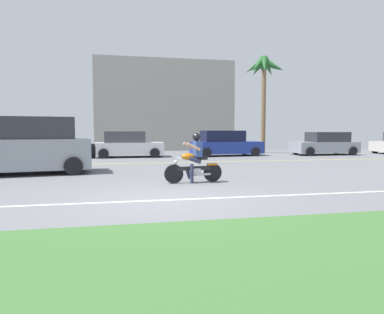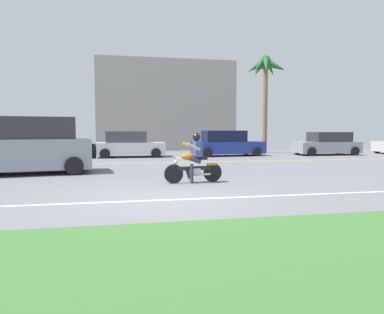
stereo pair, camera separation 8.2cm
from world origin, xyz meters
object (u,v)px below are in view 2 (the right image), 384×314
object	(u,v)px
palm_tree_0	(266,72)
suv_nearby	(28,146)
motorcyclist	(194,162)
parked_car_1	(129,145)
parked_car_0	(15,144)
parked_car_2	(227,144)
parked_car_3	(327,144)

from	to	relation	value
palm_tree_0	suv_nearby	bearing A→B (deg)	-143.72
motorcyclist	parked_car_1	size ratio (longest dim) A/B	0.44
suv_nearby	parked_car_0	distance (m)	8.03
parked_car_0	parked_car_2	size ratio (longest dim) A/B	0.98
motorcyclist	suv_nearby	distance (m)	6.36
parked_car_0	parked_car_2	distance (m)	12.24
parked_car_3	parked_car_0	bearing A→B (deg)	177.73
suv_nearby	parked_car_2	world-z (taller)	suv_nearby
parked_car_1	parked_car_2	size ratio (longest dim) A/B	0.90
motorcyclist	parked_car_0	bearing A→B (deg)	126.52
parked_car_2	palm_tree_0	size ratio (longest dim) A/B	0.66
parked_car_1	suv_nearby	bearing A→B (deg)	-116.58
parked_car_0	parked_car_1	distance (m)	6.31
palm_tree_0	parked_car_3	bearing A→B (deg)	-42.88
motorcyclist	parked_car_3	world-z (taller)	motorcyclist
motorcyclist	parked_car_2	xyz separation A→B (m)	(4.19, 10.48, 0.10)
suv_nearby	parked_car_3	xyz separation A→B (m)	(16.24, 6.85, -0.29)
parked_car_0	motorcyclist	bearing A→B (deg)	-53.48
parked_car_3	palm_tree_0	size ratio (longest dim) A/B	0.61
motorcyclist	parked_car_3	bearing A→B (deg)	43.13
motorcyclist	suv_nearby	bearing A→B (deg)	149.03
parked_car_0	parked_car_3	bearing A→B (deg)	-2.27
motorcyclist	parked_car_0	distance (m)	13.52
parked_car_0	suv_nearby	bearing A→B (deg)	-71.10
parked_car_0	parked_car_2	xyz separation A→B (m)	(12.24, -0.38, -0.06)
motorcyclist	palm_tree_0	distance (m)	15.90
parked_car_1	parked_car_3	world-z (taller)	parked_car_1
suv_nearby	palm_tree_0	size ratio (longest dim) A/B	0.70
parked_car_0	palm_tree_0	distance (m)	16.65
suv_nearby	parked_car_2	size ratio (longest dim) A/B	1.06
parked_car_1	palm_tree_0	distance (m)	10.93
parked_car_1	palm_tree_0	xyz separation A→B (m)	(9.49, 2.28, 4.92)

